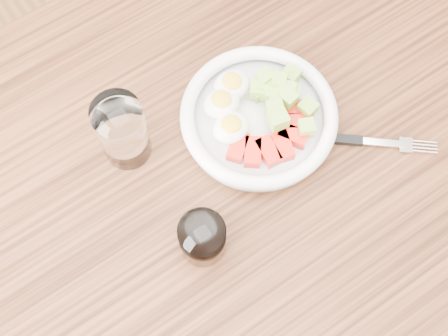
# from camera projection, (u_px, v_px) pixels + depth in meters

# --- Properties ---
(ground) EXTENTS (4.00, 4.00, 0.00)m
(ground) POSITION_uv_depth(u_px,v_px,m) (229.00, 276.00, 1.69)
(ground) COLOR brown
(ground) RESTS_ON ground
(dining_table) EXTENTS (1.50, 0.90, 0.77)m
(dining_table) POSITION_uv_depth(u_px,v_px,m) (232.00, 197.00, 1.06)
(dining_table) COLOR brown
(dining_table) RESTS_ON ground
(bowl) EXTENTS (0.25, 0.25, 0.06)m
(bowl) POSITION_uv_depth(u_px,v_px,m) (258.00, 115.00, 0.98)
(bowl) COLOR white
(bowl) RESTS_ON dining_table
(fork) EXTENTS (0.19, 0.16, 0.01)m
(fork) POSITION_uv_depth(u_px,v_px,m) (348.00, 140.00, 0.99)
(fork) COLOR black
(fork) RESTS_ON dining_table
(water_glass) EXTENTS (0.07, 0.07, 0.13)m
(water_glass) POSITION_uv_depth(u_px,v_px,m) (122.00, 131.00, 0.93)
(water_glass) COLOR white
(water_glass) RESTS_ON dining_table
(coffee_glass) EXTENTS (0.07, 0.07, 0.08)m
(coffee_glass) POSITION_uv_depth(u_px,v_px,m) (202.00, 238.00, 0.89)
(coffee_glass) COLOR white
(coffee_glass) RESTS_ON dining_table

